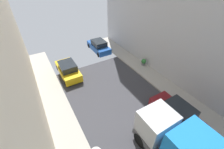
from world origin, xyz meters
name	(u,v)px	position (x,y,z in m)	size (l,w,h in m)	color
parked_car_left_4	(68,70)	(-2.70, 15.27, 0.72)	(1.78, 4.20, 1.57)	gold
parked_car_right_2	(177,113)	(2.70, 5.32, 0.72)	(1.78, 4.20, 1.57)	maroon
parked_car_right_3	(99,46)	(2.70, 18.69, 0.72)	(1.78, 4.20, 1.57)	#194799
potted_plant_2	(144,62)	(5.52, 12.49, 0.60)	(0.57, 0.57, 0.81)	slate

